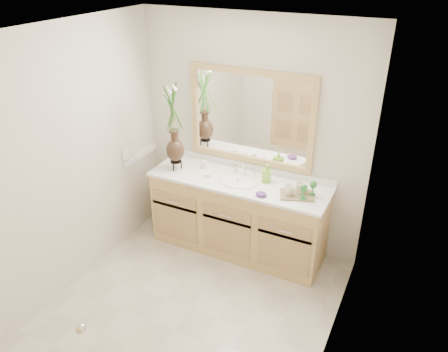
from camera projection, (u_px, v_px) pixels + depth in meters
The scene contains 22 objects.
floor at pixel (191, 308), 3.95m from camera, with size 2.60×2.60×0.00m, color beige.
ceiling at pixel (178, 33), 2.84m from camera, with size 2.40×2.60×0.02m, color white.
wall_back at pixel (251, 136), 4.43m from camera, with size 2.40×0.02×2.40m, color silver.
wall_front at pixel (62, 300), 2.36m from camera, with size 2.40×0.02×2.40m, color silver.
wall_left at pixel (69, 163), 3.86m from camera, with size 0.02×2.60×2.40m, color silver.
wall_right at pixel (340, 232), 2.92m from camera, with size 0.02×2.60×2.40m, color silver.
vanity at pixel (238, 216), 4.57m from camera, with size 1.80×0.55×0.80m.
counter at pixel (239, 181), 4.38m from camera, with size 1.84×0.57×0.03m, color white.
sink at pixel (238, 186), 4.38m from camera, with size 0.38×0.34×0.23m.
mirror at pixel (251, 118), 4.31m from camera, with size 1.32×0.04×0.97m.
switch_plate at pixel (126, 154), 4.57m from camera, with size 0.02×0.12×0.12m, color white.
door at pixel (32, 308), 2.58m from camera, with size 0.80×0.03×2.00m, color tan.
flower_vase at pixel (173, 114), 4.31m from camera, with size 0.22×0.22×0.90m.
tumbler at pixel (204, 164), 4.59m from camera, with size 0.06×0.06×0.08m, color #EDE6CE.
soap_dish at pixel (208, 176), 4.43m from camera, with size 0.09×0.09×0.03m.
soap_bottle at pixel (267, 174), 4.31m from camera, with size 0.08×0.08×0.17m, color #88D632.
purple_dish at pixel (261, 194), 4.08m from camera, with size 0.11×0.09×0.04m, color #4E2570.
tray at pixel (297, 195), 4.09m from camera, with size 0.32×0.21×0.02m, color brown.
mug_left at pixel (289, 190), 4.07m from camera, with size 0.10×0.09×0.10m, color #EDE6CE.
mug_right at pixel (301, 188), 4.09m from camera, with size 0.11×0.10×0.11m, color #EDE6CE.
goblet_front at pixel (304, 189), 3.97m from camera, with size 0.07×0.07×0.15m.
goblet_back at pixel (313, 186), 4.04m from camera, with size 0.06×0.06×0.14m.
Camera 1 is at (1.57, -2.51, 2.88)m, focal length 35.00 mm.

